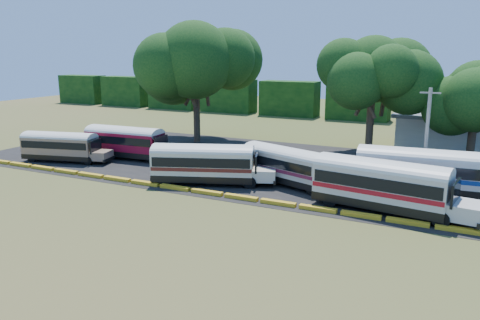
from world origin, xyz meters
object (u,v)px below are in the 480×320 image
at_px(bus_cream_west, 206,162).
at_px(bus_white_red, 384,183).
at_px(bus_red, 127,140).
at_px(tree_west, 196,61).
at_px(bus_beige, 62,145).

bearing_deg(bus_cream_west, bus_white_red, -22.93).
xyz_separation_m(bus_red, tree_west, (1.70, 11.32, 7.98)).
distance_m(bus_beige, bus_red, 6.41).
distance_m(bus_beige, bus_white_red, 31.99).
relative_size(bus_red, bus_white_red, 0.91).
height_order(bus_beige, tree_west, tree_west).
height_order(bus_cream_west, bus_white_red, bus_white_red).
height_order(bus_red, bus_white_red, bus_white_red).
distance_m(bus_cream_west, bus_white_red, 14.64).
relative_size(bus_beige, bus_red, 0.91).
bearing_deg(bus_white_red, bus_beige, -174.72).
bearing_deg(tree_west, bus_cream_west, -56.56).
bearing_deg(tree_west, bus_white_red, -33.54).
xyz_separation_m(bus_beige, bus_red, (4.99, 4.01, 0.20)).
distance_m(bus_beige, tree_west, 18.62).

